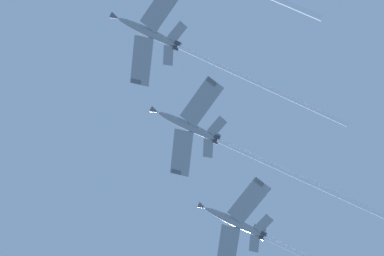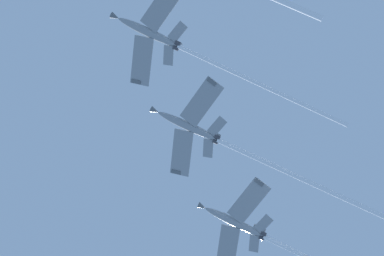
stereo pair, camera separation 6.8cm
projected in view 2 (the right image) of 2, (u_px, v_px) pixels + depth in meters
The scene contains 3 objects.
jet_second at pixel (180, 47), 101.57m from camera, with size 28.86×37.71×13.93m.
jet_third at pixel (229, 145), 103.13m from camera, with size 29.67×37.30×14.49m.
jet_fourth at pixel (278, 243), 106.50m from camera, with size 31.08×39.35×15.05m.
Camera 2 is at (38.86, -14.56, 1.83)m, focal length 53.81 mm.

